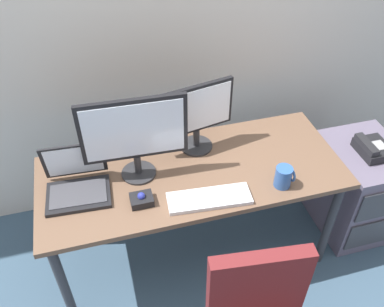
{
  "coord_description": "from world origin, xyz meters",
  "views": [
    {
      "loc": [
        -0.43,
        -1.54,
        2.23
      ],
      "look_at": [
        0.0,
        0.0,
        0.83
      ],
      "focal_mm": 39.07,
      "sensor_mm": 36.0,
      "label": 1
    }
  ],
  "objects_px": {
    "monitor_side": "(197,114)",
    "laptop": "(77,182)",
    "trackball_mouse": "(142,199)",
    "desk_phone": "(373,148)",
    "keyboard": "(209,198)",
    "file_cabinet": "(357,188)",
    "monitor_main": "(134,134)",
    "coffee_mug": "(284,177)"
  },
  "relations": [
    {
      "from": "monitor_side",
      "to": "laptop",
      "type": "distance_m",
      "value": 0.7
    },
    {
      "from": "monitor_side",
      "to": "laptop",
      "type": "relative_size",
      "value": 1.27
    },
    {
      "from": "monitor_side",
      "to": "trackball_mouse",
      "type": "bearing_deg",
      "value": -138.02
    },
    {
      "from": "desk_phone",
      "to": "trackball_mouse",
      "type": "relative_size",
      "value": 1.82
    },
    {
      "from": "trackball_mouse",
      "to": "desk_phone",
      "type": "bearing_deg",
      "value": 4.2
    },
    {
      "from": "keyboard",
      "to": "laptop",
      "type": "xyz_separation_m",
      "value": [
        -0.61,
        0.24,
        0.04
      ]
    },
    {
      "from": "file_cabinet",
      "to": "keyboard",
      "type": "distance_m",
      "value": 1.14
    },
    {
      "from": "monitor_main",
      "to": "monitor_side",
      "type": "xyz_separation_m",
      "value": [
        0.35,
        0.13,
        -0.04
      ]
    },
    {
      "from": "file_cabinet",
      "to": "laptop",
      "type": "xyz_separation_m",
      "value": [
        -1.66,
        0.05,
        0.45
      ]
    },
    {
      "from": "monitor_side",
      "to": "file_cabinet",
      "type": "bearing_deg",
      "value": -12.25
    },
    {
      "from": "keyboard",
      "to": "trackball_mouse",
      "type": "distance_m",
      "value": 0.33
    },
    {
      "from": "file_cabinet",
      "to": "keyboard",
      "type": "height_order",
      "value": "keyboard"
    },
    {
      "from": "desk_phone",
      "to": "monitor_side",
      "type": "relative_size",
      "value": 0.48
    },
    {
      "from": "desk_phone",
      "to": "coffee_mug",
      "type": "xyz_separation_m",
      "value": [
        -0.66,
        -0.17,
        0.1
      ]
    },
    {
      "from": "monitor_main",
      "to": "trackball_mouse",
      "type": "distance_m",
      "value": 0.32
    },
    {
      "from": "file_cabinet",
      "to": "laptop",
      "type": "bearing_deg",
      "value": 178.18
    },
    {
      "from": "monitor_side",
      "to": "keyboard",
      "type": "distance_m",
      "value": 0.46
    },
    {
      "from": "file_cabinet",
      "to": "trackball_mouse",
      "type": "xyz_separation_m",
      "value": [
        -1.37,
        -0.12,
        0.42
      ]
    },
    {
      "from": "keyboard",
      "to": "coffee_mug",
      "type": "relative_size",
      "value": 3.64
    },
    {
      "from": "keyboard",
      "to": "laptop",
      "type": "relative_size",
      "value": 1.29
    },
    {
      "from": "laptop",
      "to": "trackball_mouse",
      "type": "bearing_deg",
      "value": -30.23
    },
    {
      "from": "monitor_main",
      "to": "coffee_mug",
      "type": "relative_size",
      "value": 4.54
    },
    {
      "from": "desk_phone",
      "to": "laptop",
      "type": "bearing_deg",
      "value": 177.6
    },
    {
      "from": "desk_phone",
      "to": "keyboard",
      "type": "distance_m",
      "value": 1.06
    },
    {
      "from": "coffee_mug",
      "to": "trackball_mouse",
      "type": "bearing_deg",
      "value": 174.24
    },
    {
      "from": "monitor_main",
      "to": "laptop",
      "type": "height_order",
      "value": "monitor_main"
    },
    {
      "from": "file_cabinet",
      "to": "monitor_main",
      "type": "bearing_deg",
      "value": 176.33
    },
    {
      "from": "monitor_side",
      "to": "laptop",
      "type": "height_order",
      "value": "monitor_side"
    },
    {
      "from": "file_cabinet",
      "to": "monitor_main",
      "type": "height_order",
      "value": "monitor_main"
    },
    {
      "from": "monitor_main",
      "to": "trackball_mouse",
      "type": "height_order",
      "value": "monitor_main"
    },
    {
      "from": "monitor_side",
      "to": "keyboard",
      "type": "relative_size",
      "value": 0.98
    },
    {
      "from": "desk_phone",
      "to": "trackball_mouse",
      "type": "xyz_separation_m",
      "value": [
        -1.37,
        -0.1,
        0.07
      ]
    },
    {
      "from": "file_cabinet",
      "to": "keyboard",
      "type": "xyz_separation_m",
      "value": [
        -1.05,
        -0.19,
        0.41
      ]
    },
    {
      "from": "desk_phone",
      "to": "coffee_mug",
      "type": "distance_m",
      "value": 0.69
    },
    {
      "from": "coffee_mug",
      "to": "laptop",
      "type": "bearing_deg",
      "value": 166.46
    },
    {
      "from": "monitor_main",
      "to": "coffee_mug",
      "type": "height_order",
      "value": "monitor_main"
    },
    {
      "from": "laptop",
      "to": "trackball_mouse",
      "type": "xyz_separation_m",
      "value": [
        0.29,
        -0.17,
        -0.03
      ]
    },
    {
      "from": "desk_phone",
      "to": "trackball_mouse",
      "type": "distance_m",
      "value": 1.37
    },
    {
      "from": "file_cabinet",
      "to": "laptop",
      "type": "distance_m",
      "value": 1.72
    },
    {
      "from": "monitor_side",
      "to": "monitor_main",
      "type": "bearing_deg",
      "value": -159.54
    },
    {
      "from": "coffee_mug",
      "to": "desk_phone",
      "type": "bearing_deg",
      "value": 14.69
    },
    {
      "from": "laptop",
      "to": "coffee_mug",
      "type": "xyz_separation_m",
      "value": [
        1.0,
        -0.24,
        0.0
      ]
    }
  ]
}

